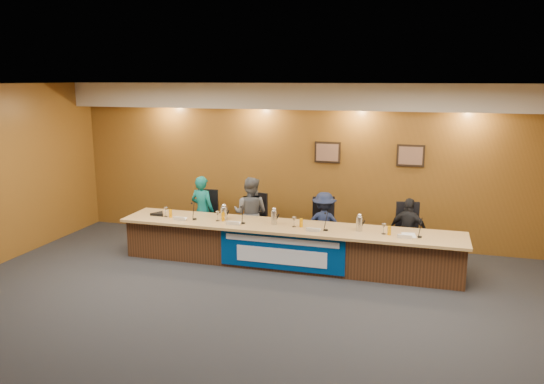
{
  "coord_description": "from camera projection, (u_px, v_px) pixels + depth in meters",
  "views": [
    {
      "loc": [
        2.3,
        -6.35,
        3.28
      ],
      "look_at": [
        -0.31,
        2.48,
        1.31
      ],
      "focal_mm": 35.0,
      "sensor_mm": 36.0,
      "label": 1
    }
  ],
  "objects": [
    {
      "name": "floor",
      "position": [
        243.0,
        322.0,
        7.28
      ],
      "size": [
        10.0,
        10.0,
        0.0
      ],
      "primitive_type": "plane",
      "color": "black",
      "rests_on": "ground"
    },
    {
      "name": "ceiling",
      "position": [
        240.0,
        85.0,
        6.61
      ],
      "size": [
        10.0,
        8.0,
        0.04
      ],
      "primitive_type": "cube",
      "color": "silver",
      "rests_on": "wall_back"
    },
    {
      "name": "wall_back",
      "position": [
        308.0,
        164.0,
        10.7
      ],
      "size": [
        10.0,
        0.04,
        3.2
      ],
      "primitive_type": "cube",
      "color": "brown",
      "rests_on": "floor"
    },
    {
      "name": "soffit",
      "position": [
        306.0,
        96.0,
        10.18
      ],
      "size": [
        10.0,
        0.5,
        0.5
      ],
      "primitive_type": "cube",
      "color": "beige",
      "rests_on": "wall_back"
    },
    {
      "name": "dais_body",
      "position": [
        287.0,
        246.0,
        9.46
      ],
      "size": [
        6.0,
        0.8,
        0.7
      ],
      "primitive_type": "cube",
      "color": "#422513",
      "rests_on": "floor"
    },
    {
      "name": "dais_top",
      "position": [
        287.0,
        227.0,
        9.33
      ],
      "size": [
        6.1,
        0.95,
        0.05
      ],
      "primitive_type": "cube",
      "color": "tan",
      "rests_on": "dais_body"
    },
    {
      "name": "banner",
      "position": [
        281.0,
        252.0,
        9.06
      ],
      "size": [
        2.2,
        0.02,
        0.65
      ],
      "primitive_type": "cube",
      "color": "navy",
      "rests_on": "dais_body"
    },
    {
      "name": "banner_text_upper",
      "position": [
        281.0,
        241.0,
        9.01
      ],
      "size": [
        2.0,
        0.01,
        0.1
      ],
      "primitive_type": "cube",
      "color": "silver",
      "rests_on": "banner"
    },
    {
      "name": "banner_text_lower",
      "position": [
        281.0,
        256.0,
        9.07
      ],
      "size": [
        1.6,
        0.01,
        0.28
      ],
      "primitive_type": "cube",
      "color": "silver",
      "rests_on": "banner"
    },
    {
      "name": "wall_photo_left",
      "position": [
        328.0,
        152.0,
        10.51
      ],
      "size": [
        0.52,
        0.04,
        0.42
      ],
      "primitive_type": "cube",
      "color": "black",
      "rests_on": "wall_back"
    },
    {
      "name": "wall_photo_right",
      "position": [
        411.0,
        156.0,
        10.06
      ],
      "size": [
        0.52,
        0.04,
        0.42
      ],
      "primitive_type": "cube",
      "color": "black",
      "rests_on": "wall_back"
    },
    {
      "name": "panelist_a",
      "position": [
        203.0,
        211.0,
        10.56
      ],
      "size": [
        0.57,
        0.43,
        1.41
      ],
      "primitive_type": "imported",
      "rotation": [
        0.0,
        0.0,
        2.95
      ],
      "color": "#0D5F5A",
      "rests_on": "floor"
    },
    {
      "name": "panelist_b",
      "position": [
        251.0,
        214.0,
        10.28
      ],
      "size": [
        0.72,
        0.57,
        1.44
      ],
      "primitive_type": "imported",
      "rotation": [
        0.0,
        0.0,
        3.1
      ],
      "color": "#54565A",
      "rests_on": "floor"
    },
    {
      "name": "panelist_c",
      "position": [
        324.0,
        224.0,
        9.9
      ],
      "size": [
        0.84,
        0.54,
        1.23
      ],
      "primitive_type": "imported",
      "rotation": [
        0.0,
        0.0,
        3.25
      ],
      "color": "#141C38",
      "rests_on": "floor"
    },
    {
      "name": "panelist_d",
      "position": [
        408.0,
        231.0,
        9.48
      ],
      "size": [
        0.76,
        0.46,
        1.21
      ],
      "primitive_type": "imported",
      "rotation": [
        0.0,
        0.0,
        2.9
      ],
      "color": "black",
      "rests_on": "floor"
    },
    {
      "name": "office_chair_a",
      "position": [
        205.0,
        220.0,
        10.7
      ],
      "size": [
        0.51,
        0.51,
        0.08
      ],
      "primitive_type": "cube",
      "rotation": [
        0.0,
        0.0,
        0.06
      ],
      "color": "black",
      "rests_on": "floor"
    },
    {
      "name": "office_chair_b",
      "position": [
        252.0,
        224.0,
        10.42
      ],
      "size": [
        0.57,
        0.57,
        0.08
      ],
      "primitive_type": "cube",
      "rotation": [
        0.0,
        0.0,
        -0.22
      ],
      "color": "black",
      "rests_on": "floor"
    },
    {
      "name": "office_chair_c",
      "position": [
        325.0,
        230.0,
        10.02
      ],
      "size": [
        0.61,
        0.61,
        0.08
      ],
      "primitive_type": "cube",
      "rotation": [
        0.0,
        0.0,
        0.34
      ],
      "color": "black",
      "rests_on": "floor"
    },
    {
      "name": "office_chair_d",
      "position": [
        408.0,
        237.0,
        9.6
      ],
      "size": [
        0.57,
        0.57,
        0.08
      ],
      "primitive_type": "cube",
      "rotation": [
        0.0,
        0.0,
        0.2
      ],
      "color": "black",
      "rests_on": "floor"
    },
    {
      "name": "nameplate_a",
      "position": [
        179.0,
        218.0,
        9.63
      ],
      "size": [
        0.24,
        0.08,
        0.1
      ],
      "primitive_type": "cube",
      "rotation": [
        0.31,
        0.0,
        0.0
      ],
      "color": "white",
      "rests_on": "dais_top"
    },
    {
      "name": "microphone_a",
      "position": [
        195.0,
        219.0,
        9.72
      ],
      "size": [
        0.07,
        0.07,
        0.02
      ],
      "primitive_type": "cylinder",
      "color": "black",
      "rests_on": "dais_top"
    },
    {
      "name": "juice_glass_a",
      "position": [
        170.0,
        213.0,
        9.86
      ],
      "size": [
        0.06,
        0.06,
        0.15
      ],
      "primitive_type": "cylinder",
      "color": "orange",
      "rests_on": "dais_top"
    },
    {
      "name": "water_glass_a",
      "position": [
        166.0,
        212.0,
        9.9
      ],
      "size": [
        0.08,
        0.08,
        0.18
      ],
      "primitive_type": "cylinder",
      "color": "silver",
      "rests_on": "dais_top"
    },
    {
      "name": "nameplate_b",
      "position": [
        233.0,
        223.0,
        9.34
      ],
      "size": [
        0.24,
        0.08,
        0.1
      ],
      "primitive_type": "cube",
      "rotation": [
        0.31,
        0.0,
        0.0
      ],
      "color": "white",
      "rests_on": "dais_top"
    },
    {
      "name": "microphone_b",
      "position": [
        243.0,
        223.0,
        9.45
      ],
      "size": [
        0.07,
        0.07,
        0.02
      ],
      "primitive_type": "cylinder",
      "color": "black",
      "rests_on": "dais_top"
    },
    {
      "name": "juice_glass_b",
      "position": [
        223.0,
        217.0,
        9.61
      ],
      "size": [
        0.06,
        0.06,
        0.15
      ],
      "primitive_type": "cylinder",
      "color": "orange",
      "rests_on": "dais_top"
    },
    {
      "name": "water_glass_b",
      "position": [
        218.0,
        216.0,
        9.61
      ],
      "size": [
        0.08,
        0.08,
        0.18
      ],
      "primitive_type": "cylinder",
      "color": "silver",
      "rests_on": "dais_top"
    },
    {
      "name": "nameplate_c",
      "position": [
        313.0,
        229.0,
        8.92
      ],
      "size": [
        0.24,
        0.08,
        0.1
      ],
      "primitive_type": "cube",
      "rotation": [
        0.31,
        0.0,
        0.0
      ],
      "color": "white",
      "rests_on": "dais_top"
    },
    {
      "name": "microphone_c",
      "position": [
        326.0,
        230.0,
        9.01
      ],
      "size": [
        0.07,
        0.07,
        0.02
      ],
      "primitive_type": "cylinder",
      "color": "black",
      "rests_on": "dais_top"
    },
    {
      "name": "juice_glass_c",
      "position": [
        301.0,
        223.0,
        9.22
      ],
      "size": [
        0.06,
        0.06,
        0.15
      ],
      "primitive_type": "cylinder",
      "color": "orange",
      "rests_on": "dais_top"
    },
    {
      "name": "water_glass_c",
      "position": [
        294.0,
        222.0,
        9.22
      ],
      "size": [
        0.08,
        0.08,
        0.18
      ],
      "primitive_type": "cylinder",
      "color": "silver",
      "rests_on": "dais_top"
    },
    {
      "name": "nameplate_d",
      "position": [
        405.0,
        236.0,
        8.53
      ],
      "size": [
        0.24,
        0.08,
        0.1
      ],
      "primitive_type": "cube",
      "rotation": [
        0.31,
        0.0,
        0.0
      ],
      "color": "white",
      "rests_on": "dais_top"
    },
    {
      "name": "microphone_d",
      "position": [
        420.0,
        237.0,
        8.62
      ],
      "size": [
        0.07,
        0.07,
        0.02
      ],
      "primitive_type": "cylinder",
      "color": "black",
      "rests_on": "dais_top"
    },
    {
      "name": "juice_glass_d",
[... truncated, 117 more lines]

